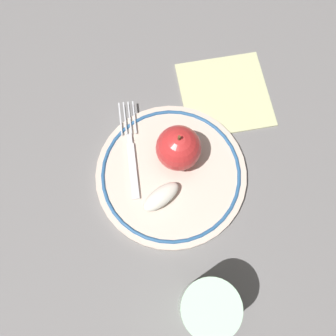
% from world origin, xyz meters
% --- Properties ---
extents(ground_plane, '(2.00, 2.00, 0.00)m').
position_xyz_m(ground_plane, '(0.00, 0.00, 0.00)').
color(ground_plane, slate).
extents(plate, '(0.25, 0.25, 0.01)m').
position_xyz_m(plate, '(-0.00, -0.00, 0.01)').
color(plate, beige).
rests_on(plate, ground_plane).
extents(apple_red_whole, '(0.07, 0.07, 0.08)m').
position_xyz_m(apple_red_whole, '(-0.03, 0.02, 0.05)').
color(apple_red_whole, red).
rests_on(apple_red_whole, plate).
extents(apple_slice_front, '(0.05, 0.07, 0.02)m').
position_xyz_m(apple_slice_front, '(0.04, -0.03, 0.03)').
color(apple_slice_front, silver).
rests_on(apple_slice_front, plate).
extents(fork, '(0.17, 0.04, 0.00)m').
position_xyz_m(fork, '(-0.05, -0.06, 0.02)').
color(fork, silver).
rests_on(fork, plate).
extents(drinking_glass, '(0.08, 0.08, 0.11)m').
position_xyz_m(drinking_glass, '(0.21, -0.00, 0.06)').
color(drinking_glass, '#BCEEC5').
rests_on(drinking_glass, ground_plane).
extents(napkin_folded, '(0.16, 0.16, 0.01)m').
position_xyz_m(napkin_folded, '(-0.13, 0.13, 0.00)').
color(napkin_folded, beige).
rests_on(napkin_folded, ground_plane).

